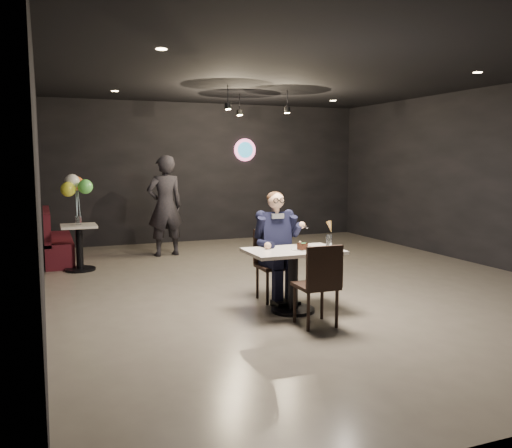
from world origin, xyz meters
name	(u,v)px	position (x,y,z in m)	size (l,w,h in m)	color
floor	(300,283)	(0.00, 0.00, 0.00)	(9.00, 9.00, 0.00)	#6D665A
wall_sign	(245,150)	(0.80, 4.47, 2.00)	(0.50, 0.06, 0.50)	pink
pendant_lights	(251,97)	(0.00, 2.00, 2.88)	(1.40, 1.20, 0.36)	black
main_table	(293,281)	(-0.75, -1.31, 0.38)	(1.10, 0.70, 0.75)	silver
chair_far	(275,265)	(-0.75, -0.76, 0.46)	(0.42, 0.46, 0.92)	black
chair_near	(316,284)	(-0.75, -1.88, 0.46)	(0.42, 0.46, 0.92)	black
seated_man	(275,245)	(-0.75, -0.76, 0.72)	(0.60, 0.80, 1.44)	black
dessert_plate	(300,249)	(-0.69, -1.36, 0.76)	(0.21, 0.21, 0.01)	white
cake_slice	(303,247)	(-0.68, -1.42, 0.80)	(0.10, 0.08, 0.07)	black
mint_leaf	(304,243)	(-0.68, -1.45, 0.84)	(0.06, 0.04, 0.01)	green
sundae_glass	(329,241)	(-0.30, -1.37, 0.83)	(0.07, 0.07, 0.16)	silver
wafer_cone	(330,227)	(-0.27, -1.34, 1.00)	(0.07, 0.07, 0.14)	#B19348
booth_bench	(58,235)	(-3.25, 3.10, 0.46)	(0.46, 1.84, 0.92)	#400D19
side_table	(80,249)	(-2.95, 2.10, 0.35)	(0.56, 0.56, 0.69)	silver
balloon_vase	(78,220)	(-2.95, 2.10, 0.82)	(0.10, 0.10, 0.15)	silver
balloon_bunch	(77,194)	(-2.95, 2.10, 1.25)	(0.43, 0.43, 0.71)	yellow
passerby	(165,206)	(-1.36, 2.94, 0.94)	(0.68, 0.45, 1.87)	black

